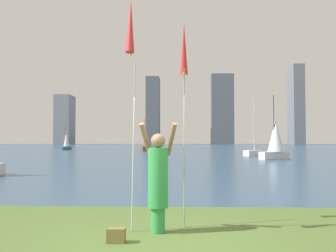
{
  "coord_description": "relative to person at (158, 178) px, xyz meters",
  "views": [
    {
      "loc": [
        0.3,
        -6.2,
        1.7
      ],
      "look_at": [
        -0.28,
        8.85,
        2.22
      ],
      "focal_mm": 39.54,
      "sensor_mm": 36.0,
      "label": 1
    }
  ],
  "objects": [
    {
      "name": "person",
      "position": [
        0.0,
        0.0,
        0.0
      ],
      "size": [
        0.73,
        0.54,
        2.0
      ],
      "rotation": [
        0.0,
        0.0,
        -0.09
      ],
      "color": "green",
      "rests_on": "ground"
    },
    {
      "name": "sailboat_4",
      "position": [
        8.16,
        24.25,
        0.66
      ],
      "size": [
        2.7,
        2.0,
        5.33
      ],
      "color": "silver",
      "rests_on": "ground"
    },
    {
      "name": "kite_flag_left",
      "position": [
        -0.48,
        -0.22,
        2.6
      ],
      "size": [
        0.16,
        0.81,
        4.23
      ],
      "color": "#B2B2B7",
      "rests_on": "ground"
    },
    {
      "name": "skyline_tower_3",
      "position": [
        35.21,
        107.38,
        11.07
      ],
      "size": [
        3.34,
        7.53,
        24.1
      ],
      "color": "slate",
      "rests_on": "ground"
    },
    {
      "name": "bag",
      "position": [
        -0.64,
        -0.68,
        -0.86
      ],
      "size": [
        0.29,
        0.17,
        0.24
      ],
      "color": "olive",
      "rests_on": "ground"
    },
    {
      "name": "skyline_tower_1",
      "position": [
        -8.61,
        107.45,
        9.36
      ],
      "size": [
        3.98,
        7.44,
        20.68
      ],
      "color": "#565B66",
      "rests_on": "ground"
    },
    {
      "name": "skyline_tower_0",
      "position": [
        -36.13,
        106.66,
        6.61
      ],
      "size": [
        4.72,
        7.25,
        15.18
      ],
      "color": "gray",
      "rests_on": "ground"
    },
    {
      "name": "ground",
      "position": [
        0.14,
        50.42,
        -1.04
      ],
      "size": [
        120.0,
        138.0,
        0.12
      ],
      "color": "#4C662D"
    },
    {
      "name": "skyline_tower_2",
      "position": [
        12.97,
        109.4,
        9.99
      ],
      "size": [
        6.94,
        4.24,
        21.94
      ],
      "color": "#565B66",
      "rests_on": "ground"
    },
    {
      "name": "sailboat_0",
      "position": [
        7.65,
        30.67,
        -0.64
      ],
      "size": [
        2.34,
        2.02,
        5.8
      ],
      "color": "white",
      "rests_on": "ground"
    },
    {
      "name": "kite_flag_right",
      "position": [
        0.48,
        0.67,
        2.41
      ],
      "size": [
        0.16,
        0.85,
        4.02
      ],
      "color": "#B2B2B7",
      "rests_on": "ground"
    },
    {
      "name": "sailboat_7",
      "position": [
        -17.22,
        48.91,
        0.44
      ],
      "size": [
        1.53,
        1.78,
        4.11
      ],
      "color": "#2D6084",
      "rests_on": "ground"
    },
    {
      "name": "sailboat_3",
      "position": [
        -4.86,
        44.4,
        -0.63
      ],
      "size": [
        1.32,
        2.09,
        4.63
      ],
      "color": "brown",
      "rests_on": "ground"
    }
  ]
}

